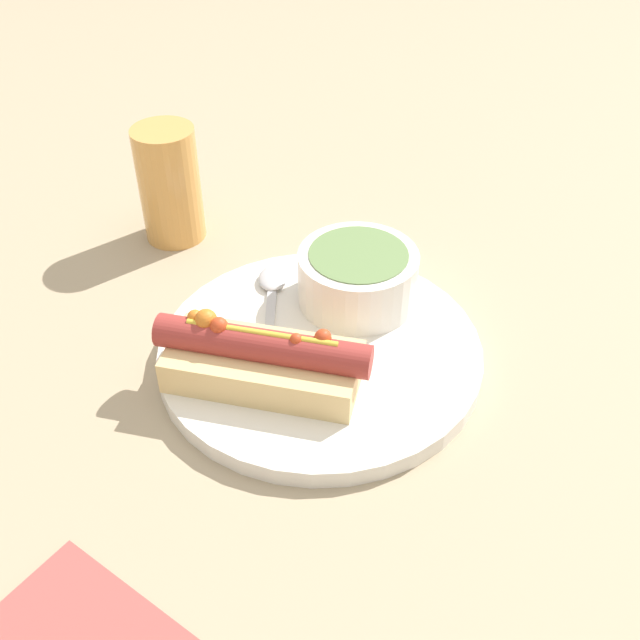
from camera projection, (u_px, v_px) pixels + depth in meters
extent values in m
plane|color=tan|center=(320.00, 359.00, 0.63)|extent=(4.00, 4.00, 0.00)
cylinder|color=white|center=(320.00, 352.00, 0.63)|extent=(0.27, 0.27, 0.02)
cube|color=#E5C17F|center=(262.00, 365.00, 0.58)|extent=(0.16, 0.14, 0.03)
cylinder|color=#9E332D|center=(260.00, 344.00, 0.57)|extent=(0.15, 0.12, 0.03)
sphere|color=#C63F1E|center=(323.00, 337.00, 0.56)|extent=(0.01, 0.01, 0.01)
sphere|color=orange|center=(195.00, 317.00, 0.57)|extent=(0.01, 0.01, 0.01)
sphere|color=#C63F1E|center=(219.00, 326.00, 0.57)|extent=(0.01, 0.01, 0.01)
sphere|color=#C63F1E|center=(296.00, 340.00, 0.55)|extent=(0.01, 0.01, 0.01)
sphere|color=orange|center=(206.00, 320.00, 0.57)|extent=(0.02, 0.02, 0.02)
cylinder|color=gold|center=(259.00, 332.00, 0.56)|extent=(0.10, 0.07, 0.01)
cylinder|color=silver|center=(358.00, 277.00, 0.65)|extent=(0.10, 0.10, 0.05)
cylinder|color=#66844C|center=(358.00, 261.00, 0.64)|extent=(0.09, 0.09, 0.01)
cube|color=#B7B7BC|center=(269.00, 336.00, 0.63)|extent=(0.09, 0.09, 0.00)
ellipsoid|color=#B7B7BC|center=(273.00, 278.00, 0.68)|extent=(0.05, 0.04, 0.01)
cylinder|color=#D8994C|center=(170.00, 185.00, 0.74)|extent=(0.06, 0.06, 0.12)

